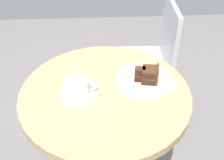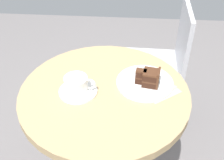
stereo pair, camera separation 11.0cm
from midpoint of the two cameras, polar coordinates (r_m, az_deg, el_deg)
The scene contains 9 objects.
cafe_table at distance 1.20m, azimuth 1.19°, elevation -7.20°, with size 0.68×0.68×0.76m.
saucer at distance 1.10m, azimuth -4.07°, elevation -2.37°, with size 0.15×0.15×0.01m.
coffee_cup at distance 1.09m, azimuth -4.36°, elevation -0.79°, with size 0.12×0.09×0.06m.
teaspoon at distance 1.07m, azimuth -4.20°, elevation -3.59°, with size 0.09×0.07×0.00m.
cake_plate at distance 1.15m, azimuth 9.38°, elevation -0.64°, with size 0.23×0.23×0.01m.
cake_slice at distance 1.12m, azimuth 10.45°, elevation 0.35°, with size 0.10×0.07×0.07m.
fork at distance 1.16m, azimuth 6.31°, elevation 0.59°, with size 0.03×0.13×0.00m.
napkin at distance 1.15m, azimuth 11.82°, elevation -1.54°, with size 0.19×0.20×0.00m.
cafe_chair at distance 1.76m, azimuth 12.38°, elevation 4.21°, with size 0.39×0.39×0.85m.
Camera 2 is at (0.09, -0.84, 1.48)m, focal length 45.00 mm.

